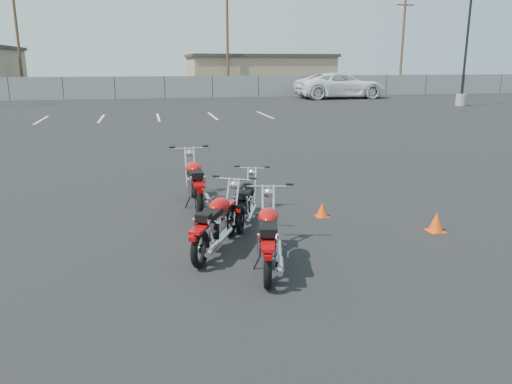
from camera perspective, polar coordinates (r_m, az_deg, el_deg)
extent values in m
plane|color=black|center=(8.59, -0.44, -5.26)|extent=(120.00, 120.00, 0.00)
torus|color=black|center=(11.19, -7.39, 1.05)|extent=(0.12, 0.64, 0.64)
cylinder|color=silver|center=(11.19, -7.39, 1.05)|extent=(0.11, 0.17, 0.17)
torus|color=black|center=(9.70, -6.53, -1.03)|extent=(0.12, 0.64, 0.64)
cylinder|color=silver|center=(9.70, -6.53, -1.03)|extent=(0.11, 0.17, 0.17)
cube|color=black|center=(10.43, -7.00, 0.31)|extent=(0.11, 1.12, 0.06)
cube|color=silver|center=(10.37, -6.98, 0.58)|extent=(0.30, 0.40, 0.32)
cylinder|color=silver|center=(10.32, -7.01, 1.61)|extent=(0.21, 0.27, 0.28)
ellipsoid|color=#B90B0B|center=(10.53, -7.17, 2.69)|extent=(0.33, 0.62, 0.27)
cube|color=black|center=(10.04, -6.88, 1.99)|extent=(0.28, 0.59, 0.11)
cube|color=black|center=(9.77, -6.73, 1.90)|extent=(0.23, 0.19, 0.13)
cube|color=#B90B0B|center=(9.60, -6.57, 0.86)|extent=(0.19, 0.45, 0.05)
cube|color=#B90B0B|center=(11.12, -7.45, 2.73)|extent=(0.14, 0.36, 0.04)
cylinder|color=silver|center=(9.80, -5.94, 0.75)|extent=(0.05, 0.20, 0.42)
cylinder|color=silver|center=(9.78, -7.42, 0.67)|extent=(0.05, 0.20, 0.42)
cylinder|color=silver|center=(10.16, -5.85, -0.42)|extent=(0.10, 1.17, 0.14)
cylinder|color=silver|center=(9.83, -5.62, -0.81)|extent=(0.13, 0.38, 0.14)
cylinder|color=silver|center=(11.25, -7.03, 2.91)|extent=(0.05, 0.42, 0.84)
cylinder|color=silver|center=(11.23, -8.00, 2.86)|extent=(0.05, 0.42, 0.84)
sphere|color=silver|center=(11.35, -7.64, 4.42)|extent=(0.17, 0.17, 0.17)
cylinder|color=silver|center=(11.36, -7.67, 4.96)|extent=(0.74, 0.03, 0.03)
cylinder|color=black|center=(11.37, -5.79, 5.25)|extent=(0.13, 0.04, 0.04)
cylinder|color=black|center=(11.30, -9.55, 5.07)|extent=(0.13, 0.04, 0.04)
cylinder|color=black|center=(10.37, -7.72, -0.96)|extent=(0.17, 0.03, 0.32)
cube|color=#990505|center=(9.35, -6.38, 0.05)|extent=(0.11, 0.06, 0.06)
torus|color=black|center=(9.94, -0.64, -0.90)|extent=(0.27, 0.52, 0.52)
cylinder|color=silver|center=(9.94, -0.64, -0.90)|extent=(0.13, 0.16, 0.14)
torus|color=black|center=(8.75, -1.82, -3.09)|extent=(0.27, 0.52, 0.52)
cylinder|color=silver|center=(8.75, -1.82, -3.09)|extent=(0.13, 0.16, 0.14)
cube|color=black|center=(9.34, -1.19, -1.72)|extent=(0.39, 0.89, 0.05)
cube|color=silver|center=(9.28, -1.24, -1.48)|extent=(0.34, 0.39, 0.26)
cylinder|color=silver|center=(9.24, -1.24, -0.55)|extent=(0.24, 0.26, 0.23)
ellipsoid|color=black|center=(9.40, -1.06, 0.48)|extent=(0.42, 0.57, 0.22)
cube|color=black|center=(9.00, -1.46, -0.27)|extent=(0.38, 0.53, 0.09)
cube|color=black|center=(8.79, -1.68, -0.41)|extent=(0.23, 0.21, 0.10)
cube|color=black|center=(8.65, -1.86, -1.39)|extent=(0.27, 0.40, 0.04)
cube|color=black|center=(9.87, -0.64, 0.64)|extent=(0.21, 0.32, 0.03)
cylinder|color=silver|center=(8.79, -1.02, -1.51)|extent=(0.10, 0.17, 0.34)
cylinder|color=silver|center=(8.83, -2.36, -1.46)|extent=(0.10, 0.17, 0.34)
cylinder|color=silver|center=(9.08, -0.57, -2.52)|extent=(0.40, 0.93, 0.11)
cylinder|color=silver|center=(8.82, -0.83, -2.94)|extent=(0.20, 0.32, 0.11)
cylinder|color=silver|center=(9.96, -0.11, 0.79)|extent=(0.15, 0.34, 0.69)
cylinder|color=silver|center=(9.99, -1.00, 0.82)|extent=(0.15, 0.34, 0.69)
sphere|color=silver|center=(10.06, -0.45, 2.24)|extent=(0.18, 0.18, 0.14)
cylinder|color=silver|center=(10.06, -0.43, 2.75)|extent=(0.58, 0.23, 0.03)
cylinder|color=black|center=(9.99, 1.28, 2.87)|extent=(0.11, 0.07, 0.03)
cylinder|color=black|center=(10.08, -2.17, 2.97)|extent=(0.11, 0.07, 0.03)
cylinder|color=black|center=(9.32, -2.01, -2.81)|extent=(0.14, 0.07, 0.26)
cube|color=#990505|center=(8.46, -2.10, -2.18)|extent=(0.10, 0.08, 0.05)
torus|color=black|center=(8.59, -3.01, -3.24)|extent=(0.36, 0.56, 0.58)
cylinder|color=silver|center=(8.59, -3.01, -3.24)|extent=(0.16, 0.18, 0.15)
torus|color=black|center=(7.35, -6.42, -6.46)|extent=(0.36, 0.56, 0.58)
cylinder|color=silver|center=(7.35, -6.42, -6.46)|extent=(0.16, 0.18, 0.15)
cube|color=black|center=(7.95, -4.58, -4.46)|extent=(0.56, 0.94, 0.06)
cube|color=silver|center=(7.89, -4.71, -4.17)|extent=(0.41, 0.45, 0.29)
cylinder|color=silver|center=(7.83, -4.73, -2.97)|extent=(0.28, 0.30, 0.26)
ellipsoid|color=#B90B0B|center=(7.99, -4.21, -1.58)|extent=(0.52, 0.63, 0.25)
cube|color=black|center=(7.58, -5.37, -2.66)|extent=(0.47, 0.59, 0.10)
cube|color=black|center=(7.36, -6.03, -2.91)|extent=(0.27, 0.25, 0.12)
cube|color=#B90B0B|center=(7.23, -6.54, -4.26)|extent=(0.34, 0.44, 0.05)
cube|color=#B90B0B|center=(8.50, -3.03, -1.28)|extent=(0.26, 0.35, 0.04)
cylinder|color=silver|center=(7.35, -5.21, -4.41)|extent=(0.13, 0.18, 0.38)
cylinder|color=silver|center=(7.43, -6.90, -4.24)|extent=(0.13, 0.18, 0.38)
cylinder|color=silver|center=(7.66, -4.20, -5.66)|extent=(0.57, 0.99, 0.12)
cylinder|color=silver|center=(7.38, -5.00, -6.31)|extent=(0.26, 0.36, 0.13)
cylinder|color=silver|center=(8.58, -2.24, -1.09)|extent=(0.22, 0.36, 0.76)
cylinder|color=silver|center=(8.63, -3.34, -1.01)|extent=(0.22, 0.36, 0.76)
sphere|color=silver|center=(8.68, -2.50, 0.82)|extent=(0.21, 0.21, 0.15)
cylinder|color=silver|center=(8.68, -2.47, 1.47)|extent=(0.61, 0.34, 0.03)
cylinder|color=black|center=(8.56, -0.35, 1.56)|extent=(0.12, 0.08, 0.03)
cylinder|color=black|center=(8.76, -4.62, 1.81)|extent=(0.12, 0.08, 0.03)
cylinder|color=black|center=(7.97, -5.71, -5.84)|extent=(0.15, 0.09, 0.29)
cube|color=#990505|center=(7.03, -7.28, -5.38)|extent=(0.11, 0.10, 0.06)
torus|color=black|center=(8.00, 1.37, -4.55)|extent=(0.25, 0.60, 0.59)
cylinder|color=silver|center=(8.00, 1.37, -4.55)|extent=(0.13, 0.18, 0.16)
torus|color=black|center=(6.66, 1.35, -8.60)|extent=(0.25, 0.60, 0.59)
cylinder|color=silver|center=(6.66, 1.35, -8.60)|extent=(0.13, 0.18, 0.16)
cube|color=black|center=(7.31, 1.36, -6.10)|extent=(0.34, 1.03, 0.06)
cube|color=silver|center=(7.24, 1.37, -5.80)|extent=(0.36, 0.43, 0.30)
cylinder|color=silver|center=(7.18, 1.37, -4.47)|extent=(0.25, 0.29, 0.26)
ellipsoid|color=#B90B0B|center=(7.35, 1.38, -2.87)|extent=(0.43, 0.63, 0.25)
cube|color=black|center=(6.91, 1.38, -4.21)|extent=(0.38, 0.59, 0.10)
cube|color=black|center=(6.66, 1.38, -4.57)|extent=(0.25, 0.22, 0.12)
cube|color=#B90B0B|center=(6.52, 1.37, -6.15)|extent=(0.27, 0.45, 0.05)
cube|color=#B90B0B|center=(7.90, 1.39, -2.41)|extent=(0.21, 0.36, 0.04)
cylinder|color=silver|center=(6.70, 2.39, -6.16)|extent=(0.09, 0.19, 0.39)
cylinder|color=silver|center=(6.70, 0.35, -6.15)|extent=(0.09, 0.19, 0.39)
cylinder|color=silver|center=(7.06, 2.65, -7.41)|extent=(0.35, 1.08, 0.13)
cylinder|color=silver|center=(6.76, 2.71, -8.26)|extent=(0.20, 0.37, 0.13)
cylinder|color=silver|center=(8.01, 2.02, -2.13)|extent=(0.14, 0.39, 0.78)
cylinder|color=silver|center=(8.01, 0.75, -2.12)|extent=(0.14, 0.39, 0.78)
sphere|color=silver|center=(8.09, 1.40, -0.06)|extent=(0.19, 0.19, 0.16)
cylinder|color=silver|center=(8.09, 1.40, 0.65)|extent=(0.68, 0.19, 0.03)
cylinder|color=black|center=(8.07, 3.86, 0.87)|extent=(0.12, 0.06, 0.04)
cylinder|color=black|center=(8.07, -1.05, 0.90)|extent=(0.12, 0.06, 0.04)
cylinder|color=black|center=(7.29, 0.26, -7.74)|extent=(0.16, 0.06, 0.30)
cube|color=#990505|center=(6.31, 1.36, -7.52)|extent=(0.11, 0.08, 0.06)
cone|color=#FF470D|center=(9.79, 7.57, -1.98)|extent=(0.22, 0.22, 0.27)
cube|color=#FF470D|center=(9.83, 7.54, -2.77)|extent=(0.24, 0.24, 0.01)
cone|color=#FF470D|center=(9.41, 19.91, -3.20)|extent=(0.27, 0.27, 0.34)
cube|color=#FF470D|center=(9.47, 19.82, -4.22)|extent=(0.29, 0.29, 0.01)
cylinder|color=gray|center=(37.68, 22.37, 9.71)|extent=(0.70, 0.70, 0.80)
cylinder|color=black|center=(37.73, 23.25, 18.32)|extent=(0.16, 0.16, 10.58)
cube|color=slate|center=(42.98, -10.41, 11.69)|extent=(80.00, 0.04, 1.80)
cylinder|color=black|center=(44.17, -26.42, 10.51)|extent=(0.06, 0.06, 1.80)
cylinder|color=black|center=(43.41, -21.21, 10.99)|extent=(0.06, 0.06, 1.80)
cylinder|color=black|center=(43.01, -15.84, 11.39)|extent=(0.06, 0.06, 1.80)
cylinder|color=black|center=(42.98, -10.41, 11.69)|extent=(0.06, 0.06, 1.80)
cylinder|color=black|center=(43.32, -5.01, 11.89)|extent=(0.06, 0.06, 1.80)
cylinder|color=black|center=(44.03, 0.28, 11.99)|extent=(0.06, 0.06, 1.80)
cylinder|color=black|center=(45.07, 5.35, 11.99)|extent=(0.06, 0.06, 1.80)
cylinder|color=black|center=(46.44, 10.16, 11.90)|extent=(0.06, 0.06, 1.80)
cylinder|color=black|center=(48.11, 14.67, 11.75)|extent=(0.06, 0.06, 1.80)
cylinder|color=black|center=(50.04, 18.84, 11.54)|extent=(0.06, 0.06, 1.80)
cylinder|color=black|center=(52.20, 22.68, 11.30)|extent=(0.06, 0.06, 1.80)
cylinder|color=black|center=(54.58, 26.19, 11.04)|extent=(0.06, 0.06, 1.80)
cube|color=#9A8763|center=(53.21, 0.25, 13.30)|extent=(14.00, 9.00, 3.40)
cube|color=#38322F|center=(53.20, 0.25, 15.30)|extent=(14.40, 9.40, 0.30)
cylinder|color=#4C3423|center=(49.03, -25.53, 15.10)|extent=(0.24, 0.24, 9.00)
cylinder|color=#4C3423|center=(47.55, -3.28, 16.50)|extent=(0.24, 0.24, 9.00)
cylinder|color=#4C3423|center=(54.37, 16.37, 15.72)|extent=(0.24, 0.24, 9.00)
cube|color=#4C3423|center=(54.62, 16.68, 19.80)|extent=(1.80, 0.12, 0.12)
cube|color=silver|center=(28.55, -23.33, 7.57)|extent=(0.12, 4.00, 0.01)
cube|color=silver|center=(28.15, -17.28, 8.02)|extent=(0.12, 4.00, 0.01)
cube|color=silver|center=(28.06, -11.11, 8.38)|extent=(0.12, 4.00, 0.01)
cube|color=silver|center=(28.29, -4.97, 8.65)|extent=(0.12, 4.00, 0.01)
cube|color=silver|center=(28.84, 1.02, 8.81)|extent=(0.12, 4.00, 0.01)
imported|color=white|center=(42.86, 9.66, 12.71)|extent=(3.80, 8.79, 3.29)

